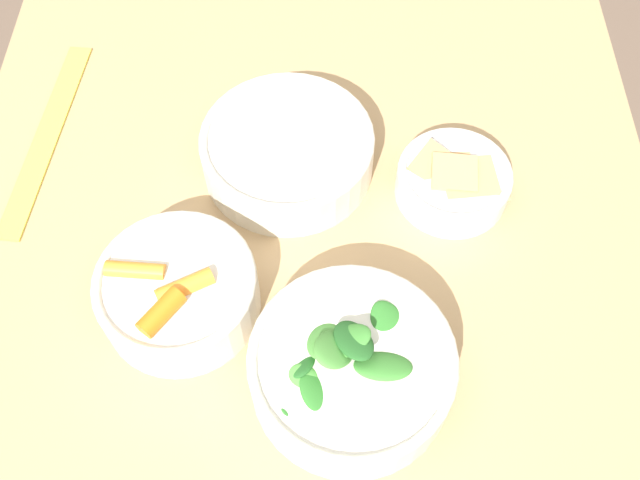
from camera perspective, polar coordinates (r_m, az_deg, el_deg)
The scene contains 7 objects.
ground_plane at distance 1.48m, azimuth -0.60°, elevation -15.45°, with size 10.00×10.00×0.00m, color brown.
dining_table at distance 0.89m, azimuth -0.98°, elevation -4.23°, with size 1.03×0.77×0.77m.
bowl_carrots at distance 0.71m, azimuth -11.36°, elevation -3.98°, with size 0.16×0.16×0.07m.
bowl_greens at distance 0.66m, azimuth 2.54°, elevation -10.11°, with size 0.19×0.19×0.09m.
bowl_beans_hotdog at distance 0.79m, azimuth -2.60°, elevation 7.03°, with size 0.19×0.19×0.06m.
bowl_cookies at distance 0.79m, azimuth 10.67°, elevation 4.71°, with size 0.12×0.12×0.05m.
ruler at distance 0.90m, azimuth -20.99°, elevation 7.80°, with size 0.29×0.05×0.00m.
Camera 1 is at (-0.40, -0.02, 1.42)m, focal length 40.00 mm.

